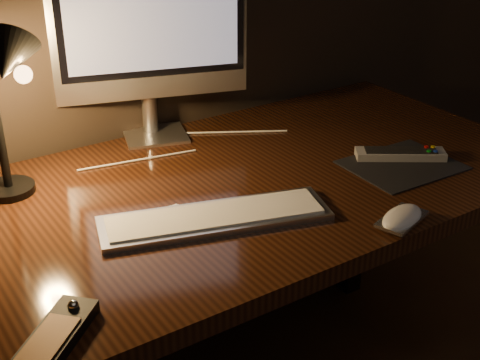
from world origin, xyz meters
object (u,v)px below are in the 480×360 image
desk_lamp (8,83)px  keyboard (215,217)px  desk (198,226)px  monitor (150,23)px  mouse (402,220)px  tv_remote (400,154)px  media_remote (56,335)px

desk_lamp → keyboard: bearing=-34.0°
keyboard → desk: bearing=87.0°
desk_lamp → monitor: bearing=33.9°
keyboard → mouse: 0.37m
monitor → desk: bearing=-79.6°
monitor → keyboard: size_ratio=1.08×
keyboard → desk_lamp: bearing=148.3°
keyboard → tv_remote: 0.52m
desk → tv_remote: size_ratio=7.86×
tv_remote → desk_lamp: bearing=-166.8°
monitor → keyboard: 0.54m
mouse → desk_lamp: (-0.58, 0.53, 0.24)m
monitor → desk_lamp: size_ratio=1.34×
monitor → keyboard: bearing=-85.3°
keyboard → mouse: (0.30, -0.21, 0.00)m
desk_lamp → desk: bearing=-5.2°
desk → monitor: monitor is taller
desk → mouse: mouse is taller
keyboard → mouse: bearing=-18.8°
tv_remote → desk_lamp: 0.89m
mouse → media_remote: media_remote is taller
desk → desk_lamp: bearing=160.3°
mouse → tv_remote: 0.32m
keyboard → desk_lamp: desk_lamp is taller
desk → media_remote: bearing=-141.0°
mouse → media_remote: bearing=159.7°
mouse → desk: bearing=102.1°
monitor → desk_lamp: bearing=-143.4°
monitor → mouse: monitor is taller
desk → keyboard: bearing=-109.8°
mouse → keyboard: bearing=127.0°
desk → monitor: size_ratio=3.23×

